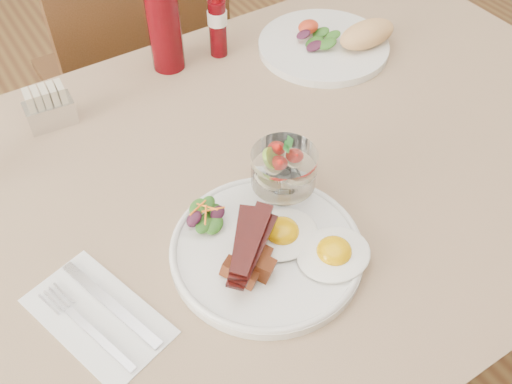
% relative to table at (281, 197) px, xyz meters
% --- Properties ---
extents(table, '(1.33, 0.88, 0.75)m').
position_rel_table_xyz_m(table, '(0.00, 0.00, 0.00)').
color(table, brown).
rests_on(table, ground).
extents(chair_far, '(0.42, 0.42, 0.93)m').
position_rel_table_xyz_m(chair_far, '(0.00, 0.66, -0.14)').
color(chair_far, brown).
rests_on(chair_far, ground).
extents(main_plate, '(0.28, 0.28, 0.02)m').
position_rel_table_xyz_m(main_plate, '(-0.13, -0.14, 0.10)').
color(main_plate, silver).
rests_on(main_plate, table).
extents(fried_eggs, '(0.18, 0.20, 0.03)m').
position_rel_table_xyz_m(fried_eggs, '(-0.08, -0.17, 0.11)').
color(fried_eggs, white).
rests_on(fried_eggs, main_plate).
extents(bacon_potato_pile, '(0.12, 0.11, 0.06)m').
position_rel_table_xyz_m(bacon_potato_pile, '(-0.16, -0.16, 0.13)').
color(bacon_potato_pile, brown).
rests_on(bacon_potato_pile, main_plate).
extents(side_salad, '(0.06, 0.06, 0.04)m').
position_rel_table_xyz_m(side_salad, '(-0.18, -0.06, 0.12)').
color(side_salad, '#1C5416').
rests_on(side_salad, main_plate).
extents(fruit_cup, '(0.10, 0.10, 0.10)m').
position_rel_table_xyz_m(fruit_cup, '(-0.05, -0.07, 0.16)').
color(fruit_cup, white).
rests_on(fruit_cup, main_plate).
extents(second_plate, '(0.27, 0.27, 0.07)m').
position_rel_table_xyz_m(second_plate, '(0.28, 0.22, 0.11)').
color(second_plate, silver).
rests_on(second_plate, table).
extents(ketchup_bottle, '(0.07, 0.07, 0.19)m').
position_rel_table_xyz_m(ketchup_bottle, '(-0.04, 0.35, 0.18)').
color(ketchup_bottle, '#4F040A').
rests_on(ketchup_bottle, table).
extents(hot_sauce_bottle, '(0.05, 0.05, 0.14)m').
position_rel_table_xyz_m(hot_sauce_bottle, '(0.07, 0.34, 0.16)').
color(hot_sauce_bottle, '#4F040A').
rests_on(hot_sauce_bottle, table).
extents(sugar_caddy, '(0.09, 0.05, 0.08)m').
position_rel_table_xyz_m(sugar_caddy, '(-0.29, 0.31, 0.12)').
color(sugar_caddy, silver).
rests_on(sugar_caddy, table).
extents(napkin_cutlery, '(0.17, 0.23, 0.01)m').
position_rel_table_xyz_m(napkin_cutlery, '(-0.37, -0.11, 0.09)').
color(napkin_cutlery, white).
rests_on(napkin_cutlery, table).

